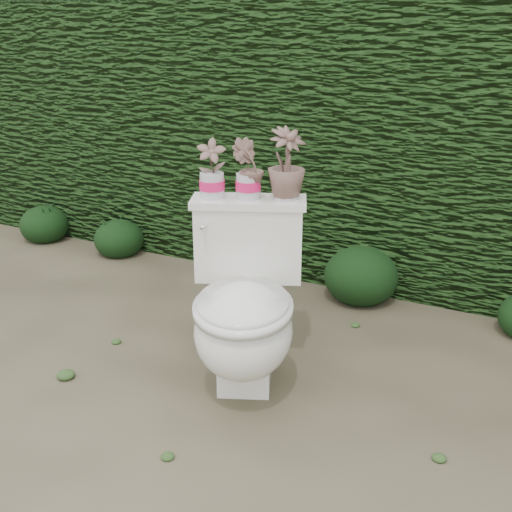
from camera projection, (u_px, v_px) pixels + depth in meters
The scene contains 10 objects.
ground at pixel (288, 384), 2.82m from camera, with size 60.00×60.00×0.00m, color #686148.
hedge at pixel (398, 142), 3.87m from camera, with size 8.00×1.00×1.60m, color #244918.
toilet at pixel (245, 310), 2.70m from camera, with size 0.68×0.80×0.78m.
potted_plant_left at pixel (212, 171), 2.75m from camera, with size 0.13×0.09×0.24m, color #1F6529.
potted_plant_center at pixel (248, 171), 2.74m from camera, with size 0.13×0.11×0.24m, color #1F6529.
potted_plant_right at pixel (286, 166), 2.72m from camera, with size 0.16×0.16×0.29m, color #1F6529.
liriope_clump_0 at pixel (44, 221), 4.59m from camera, with size 0.34×0.34×0.27m, color black.
liriope_clump_1 at pixel (119, 235), 4.32m from camera, with size 0.33×0.33×0.27m, color black.
liriope_clump_2 at pixel (257, 248), 3.97m from camera, with size 0.42×0.42×0.34m, color black.
liriope_clump_3 at pixel (361, 271), 3.61m from camera, with size 0.42×0.42×0.33m, color black.
Camera 1 is at (0.97, -2.24, 1.52)m, focal length 45.00 mm.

